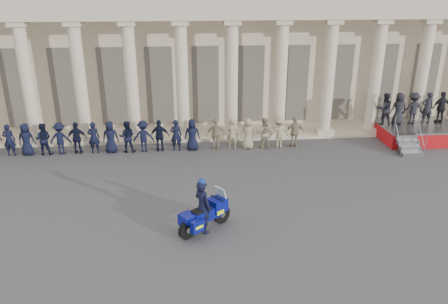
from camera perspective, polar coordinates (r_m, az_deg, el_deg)
ground at (r=16.70m, az=-0.70°, el=-7.49°), size 90.00×90.00×0.00m
building at (r=29.57m, az=-2.93°, el=14.45°), size 40.00×12.50×9.00m
officer_rank at (r=22.42m, az=-12.59°, el=1.97°), size 17.60×0.62×1.63m
reviewing_stand at (r=25.78m, az=24.10°, el=4.58°), size 4.84×4.04×2.58m
motorcycle at (r=15.12m, az=-2.44°, el=-8.14°), size 1.87×1.61×1.43m
rider at (r=14.87m, az=-2.82°, el=-7.03°), size 0.80×0.84×2.02m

